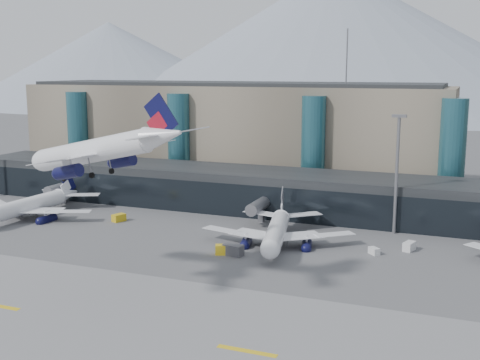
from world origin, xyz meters
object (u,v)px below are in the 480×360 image
Objects in this scene: jet_parked_left at (35,199)px; jet_parked_mid at (278,224)px; veh_b at (119,218)px; veh_d at (409,246)px; hero_jet at (107,143)px; veh_g at (374,251)px; veh_a at (38,210)px; veh_c at (233,250)px; lightmast_mid at (397,168)px; veh_h at (224,250)px.

jet_parked_mid is at bearing -86.53° from jet_parked_left.
veh_b is 0.98× the size of veh_d.
hero_jet reaches higher than veh_g.
veh_a is at bearing 108.46° from veh_d.
jet_parked_mid reaches higher than veh_a.
veh_b is at bearing 168.91° from veh_c.
veh_a is at bearing -135.55° from veh_g.
lightmast_mid reaches higher than jet_parked_left.
veh_g is at bearing -95.48° from lightmast_mid.
veh_b is (-39.69, 2.91, -3.13)m from jet_parked_mid.
veh_d is (25.71, 4.07, -3.12)m from jet_parked_mid.
veh_g is at bearing -72.80° from veh_b.
lightmast_mid is 63.85m from hero_jet.
hero_jet is at bearing 141.71° from jet_parked_mid.
jet_parked_left is 57.16m from veh_c.
veh_h is at bearing -98.37° from jet_parked_left.
jet_parked_left is 87.00m from veh_d.
hero_jet is 0.99× the size of jet_parked_mid.
veh_b is at bearing -29.79° from veh_a.
veh_b is (22.09, 1.33, -0.16)m from veh_a.
lightmast_mid is 6.70× the size of veh_c.
jet_parked_mid is 10.77× the size of veh_d.
veh_c is 27.00m from veh_g.
veh_b is at bearing -137.46° from veh_g.
veh_h is (-28.32, -27.04, -13.49)m from lightmast_mid.
veh_a is (-0.65, 1.51, -3.11)m from jet_parked_left.
veh_h is (9.63, 23.48, -22.71)m from hero_jet.
hero_jet is 49.73m from veh_b.
jet_parked_left is at bearing 150.81° from hero_jet.
veh_c is at bearing -46.06° from veh_a.
hero_jet reaches higher than veh_h.
jet_parked_mid reaches higher than veh_g.
lightmast_mid reaches higher than veh_a.
veh_g is (81.47, -2.43, -0.36)m from veh_a.
veh_b is (-23.03, 37.73, -22.78)m from hero_jet.
veh_a reaches higher than veh_g.
veh_c is at bearing -20.38° from veh_h.
veh_g is at bearing 146.11° from veh_d.
veh_d reaches higher than veh_b.
veh_a is at bearing 178.48° from veh_c.
veh_a reaches higher than veh_b.
veh_a is 1.08× the size of veh_h.
jet_parked_mid is 8.58× the size of veh_c.
veh_d is (30.91, 15.37, -0.19)m from veh_c.
veh_b is at bearing 73.08° from jet_parked_mid.
veh_a is 81.51m from veh_g.
hero_jet is 61.85m from veh_d.
veh_g is at bearing -105.18° from jet_parked_mid.
jet_parked_left is (-82.42, -15.63, -10.29)m from lightmast_mid.
lightmast_mid is 40.11m from veh_c.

